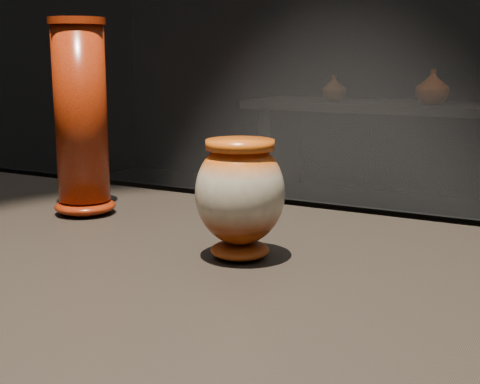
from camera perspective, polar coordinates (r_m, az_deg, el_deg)
The scene contains 5 objects.
main_vase at distance 0.94m, azimuth 0.00°, elevation -0.18°, with size 0.14×0.14×0.17m.
tall_vase at distance 1.23m, azimuth -13.39°, elevation 5.88°, with size 0.12×0.12×0.35m.
back_shelf at distance 4.26m, azimuth 13.89°, elevation 3.84°, with size 2.00×0.60×0.90m.
back_vase_left at distance 4.32m, azimuth 8.01°, elevation 8.76°, with size 0.16×0.16×0.16m, color brown.
back_vase_mid at distance 4.14m, azimuth 16.12°, elevation 8.61°, with size 0.20×0.20×0.20m, color maroon.
Camera 1 is at (0.39, -0.75, 1.18)m, focal length 50.00 mm.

